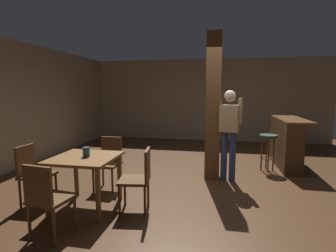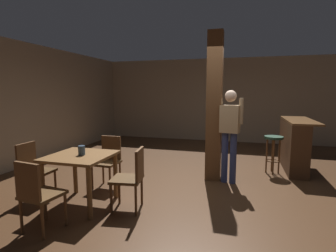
{
  "view_description": "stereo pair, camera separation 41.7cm",
  "coord_description": "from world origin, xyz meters",
  "px_view_note": "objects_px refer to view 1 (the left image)",
  "views": [
    {
      "loc": [
        0.38,
        -4.7,
        1.7
      ],
      "look_at": [
        -0.56,
        0.11,
        1.05
      ],
      "focal_mm": 28.0,
      "sensor_mm": 36.0,
      "label": 1
    },
    {
      "loc": [
        0.78,
        -4.61,
        1.7
      ],
      "look_at": [
        -0.56,
        0.11,
        1.05
      ],
      "focal_mm": 28.0,
      "sensor_mm": 36.0,
      "label": 2
    }
  ],
  "objects_px": {
    "chair_west": "(33,171)",
    "chair_north": "(109,160)",
    "chair_south": "(47,197)",
    "napkin_cup": "(86,152)",
    "chair_east": "(139,177)",
    "standing_person": "(229,129)",
    "bar_counter": "(285,142)",
    "dining_table": "(85,166)",
    "bar_stool_near": "(268,143)"
  },
  "relations": [
    {
      "from": "chair_north",
      "to": "napkin_cup",
      "type": "xyz_separation_m",
      "value": [
        0.02,
        -0.81,
        0.33
      ]
    },
    {
      "from": "dining_table",
      "to": "bar_counter",
      "type": "bearing_deg",
      "value": 40.57
    },
    {
      "from": "dining_table",
      "to": "bar_counter",
      "type": "height_order",
      "value": "bar_counter"
    },
    {
      "from": "chair_south",
      "to": "standing_person",
      "type": "bearing_deg",
      "value": 49.18
    },
    {
      "from": "dining_table",
      "to": "chair_south",
      "type": "relative_size",
      "value": 1.0
    },
    {
      "from": "chair_west",
      "to": "standing_person",
      "type": "bearing_deg",
      "value": 29.12
    },
    {
      "from": "dining_table",
      "to": "bar_stool_near",
      "type": "bearing_deg",
      "value": 39.65
    },
    {
      "from": "chair_east",
      "to": "standing_person",
      "type": "relative_size",
      "value": 0.52
    },
    {
      "from": "chair_north",
      "to": "napkin_cup",
      "type": "relative_size",
      "value": 6.42
    },
    {
      "from": "dining_table",
      "to": "napkin_cup",
      "type": "height_order",
      "value": "napkin_cup"
    },
    {
      "from": "standing_person",
      "to": "chair_north",
      "type": "bearing_deg",
      "value": -159.31
    },
    {
      "from": "standing_person",
      "to": "bar_counter",
      "type": "xyz_separation_m",
      "value": [
        1.31,
        1.31,
        -0.45
      ]
    },
    {
      "from": "bar_counter",
      "to": "bar_stool_near",
      "type": "height_order",
      "value": "bar_counter"
    },
    {
      "from": "chair_west",
      "to": "napkin_cup",
      "type": "relative_size",
      "value": 6.42
    },
    {
      "from": "standing_person",
      "to": "bar_stool_near",
      "type": "height_order",
      "value": "standing_person"
    },
    {
      "from": "chair_north",
      "to": "bar_counter",
      "type": "distance_m",
      "value": 3.97
    },
    {
      "from": "bar_stool_near",
      "to": "napkin_cup",
      "type": "bearing_deg",
      "value": -140.08
    },
    {
      "from": "chair_east",
      "to": "bar_counter",
      "type": "height_order",
      "value": "bar_counter"
    },
    {
      "from": "chair_north",
      "to": "bar_stool_near",
      "type": "height_order",
      "value": "chair_north"
    },
    {
      "from": "chair_south",
      "to": "chair_east",
      "type": "xyz_separation_m",
      "value": [
        0.83,
        0.89,
        0.0
      ]
    },
    {
      "from": "chair_south",
      "to": "bar_stool_near",
      "type": "xyz_separation_m",
      "value": [
        2.96,
        3.27,
        0.09
      ]
    },
    {
      "from": "chair_south",
      "to": "chair_north",
      "type": "bearing_deg",
      "value": 88.79
    },
    {
      "from": "chair_east",
      "to": "bar_stool_near",
      "type": "xyz_separation_m",
      "value": [
        2.13,
        2.38,
        0.09
      ]
    },
    {
      "from": "chair_south",
      "to": "dining_table",
      "type": "bearing_deg",
      "value": 88.32
    },
    {
      "from": "chair_west",
      "to": "chair_north",
      "type": "distance_m",
      "value": 1.19
    },
    {
      "from": "dining_table",
      "to": "napkin_cup",
      "type": "distance_m",
      "value": 0.21
    },
    {
      "from": "chair_east",
      "to": "standing_person",
      "type": "distance_m",
      "value": 2.06
    },
    {
      "from": "dining_table",
      "to": "chair_west",
      "type": "distance_m",
      "value": 0.85
    },
    {
      "from": "chair_west",
      "to": "chair_north",
      "type": "height_order",
      "value": "same"
    },
    {
      "from": "chair_south",
      "to": "chair_east",
      "type": "height_order",
      "value": "same"
    },
    {
      "from": "chair_north",
      "to": "standing_person",
      "type": "xyz_separation_m",
      "value": [
        2.07,
        0.78,
        0.5
      ]
    },
    {
      "from": "chair_south",
      "to": "chair_north",
      "type": "relative_size",
      "value": 1.0
    },
    {
      "from": "chair_south",
      "to": "standing_person",
      "type": "relative_size",
      "value": 0.52
    },
    {
      "from": "chair_south",
      "to": "chair_north",
      "type": "height_order",
      "value": "same"
    },
    {
      "from": "napkin_cup",
      "to": "bar_counter",
      "type": "height_order",
      "value": "bar_counter"
    },
    {
      "from": "chair_east",
      "to": "bar_stool_near",
      "type": "height_order",
      "value": "chair_east"
    },
    {
      "from": "chair_north",
      "to": "bar_stool_near",
      "type": "relative_size",
      "value": 1.14
    },
    {
      "from": "chair_east",
      "to": "bar_counter",
      "type": "relative_size",
      "value": 0.54
    },
    {
      "from": "chair_south",
      "to": "napkin_cup",
      "type": "bearing_deg",
      "value": 86.46
    },
    {
      "from": "chair_south",
      "to": "chair_east",
      "type": "bearing_deg",
      "value": 47.05
    },
    {
      "from": "dining_table",
      "to": "napkin_cup",
      "type": "bearing_deg",
      "value": -0.43
    },
    {
      "from": "napkin_cup",
      "to": "bar_counter",
      "type": "distance_m",
      "value": 4.45
    },
    {
      "from": "dining_table",
      "to": "bar_stool_near",
      "type": "relative_size",
      "value": 1.14
    },
    {
      "from": "chair_west",
      "to": "bar_counter",
      "type": "bearing_deg",
      "value": 34.79
    },
    {
      "from": "napkin_cup",
      "to": "bar_counter",
      "type": "bearing_deg",
      "value": 40.81
    },
    {
      "from": "chair_west",
      "to": "chair_east",
      "type": "height_order",
      "value": "same"
    },
    {
      "from": "chair_west",
      "to": "chair_east",
      "type": "xyz_separation_m",
      "value": [
        1.64,
        0.08,
        0.0
      ]
    },
    {
      "from": "chair_north",
      "to": "chair_east",
      "type": "height_order",
      "value": "same"
    },
    {
      "from": "chair_north",
      "to": "standing_person",
      "type": "distance_m",
      "value": 2.26
    },
    {
      "from": "chair_south",
      "to": "chair_west",
      "type": "relative_size",
      "value": 1.0
    }
  ]
}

